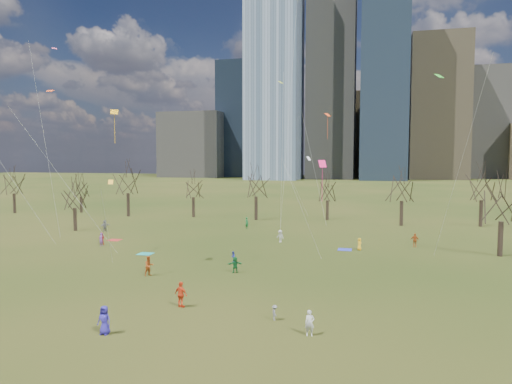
% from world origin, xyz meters
% --- Properties ---
extents(ground, '(500.00, 500.00, 0.00)m').
position_xyz_m(ground, '(0.00, 0.00, 0.00)').
color(ground, black).
rests_on(ground, ground).
extents(downtown_skyline, '(212.50, 78.00, 118.00)m').
position_xyz_m(downtown_skyline, '(-2.43, 210.64, 39.01)').
color(downtown_skyline, slate).
rests_on(downtown_skyline, ground).
extents(bare_tree_row, '(113.04, 29.80, 9.50)m').
position_xyz_m(bare_tree_row, '(-0.09, 37.22, 6.12)').
color(bare_tree_row, black).
rests_on(bare_tree_row, ground).
extents(blanket_teal, '(1.60, 1.50, 0.03)m').
position_xyz_m(blanket_teal, '(-12.18, 9.63, 0.01)').
color(blanket_teal, teal).
rests_on(blanket_teal, ground).
extents(blanket_navy, '(1.60, 1.50, 0.03)m').
position_xyz_m(blanket_navy, '(9.36, 17.46, 0.01)').
color(blanket_navy, '#2834BE').
rests_on(blanket_navy, ground).
extents(blanket_crimson, '(1.60, 1.50, 0.03)m').
position_xyz_m(blanket_crimson, '(-20.19, 16.46, 0.01)').
color(blanket_crimson, red).
rests_on(blanket_crimson, ground).
extents(person_0, '(0.89, 0.60, 1.77)m').
position_xyz_m(person_0, '(-3.45, -12.19, 0.88)').
color(person_0, '#2D249C').
rests_on(person_0, ground).
extents(person_1, '(0.65, 0.51, 1.56)m').
position_xyz_m(person_1, '(8.69, -9.38, 0.78)').
color(person_1, silver).
rests_on(person_1, ground).
extents(person_2, '(1.07, 1.12, 1.82)m').
position_xyz_m(person_2, '(-7.30, 1.07, 0.91)').
color(person_2, '#AC4918').
rests_on(person_2, ground).
extents(person_3, '(0.62, 0.75, 1.01)m').
position_xyz_m(person_3, '(6.10, -7.30, 0.51)').
color(person_3, slate).
rests_on(person_3, ground).
extents(person_4, '(1.18, 0.78, 1.87)m').
position_xyz_m(person_4, '(-0.95, -6.39, 0.93)').
color(person_4, '#ED411A').
rests_on(person_4, ground).
extents(person_5, '(1.47, 1.02, 1.53)m').
position_xyz_m(person_5, '(-0.03, 4.06, 0.76)').
color(person_5, '#176B30').
rests_on(person_5, ground).
extents(person_7, '(0.44, 0.63, 1.63)m').
position_xyz_m(person_7, '(-19.59, 12.47, 0.81)').
color(person_7, '#8652A4').
rests_on(person_7, ground).
extents(person_8, '(0.49, 0.59, 1.07)m').
position_xyz_m(person_8, '(-1.54, 8.35, 0.54)').
color(person_8, '#2932B3').
rests_on(person_8, ground).
extents(person_9, '(1.17, 0.95, 1.57)m').
position_xyz_m(person_9, '(1.11, 20.24, 0.79)').
color(person_9, silver).
rests_on(person_9, ground).
extents(person_10, '(1.02, 0.52, 1.66)m').
position_xyz_m(person_10, '(17.44, 21.19, 0.83)').
color(person_10, '#B54B19').
rests_on(person_10, ground).
extents(person_11, '(1.02, 1.63, 1.68)m').
position_xyz_m(person_11, '(-25.39, 22.46, 0.84)').
color(person_11, slate).
rests_on(person_11, ground).
extents(person_12, '(0.54, 0.75, 1.43)m').
position_xyz_m(person_12, '(11.01, 17.58, 0.72)').
color(person_12, yellow).
rests_on(person_12, ground).
extents(person_13, '(0.76, 0.72, 1.76)m').
position_xyz_m(person_13, '(-5.94, 29.98, 0.88)').
color(person_13, '#176A30').
rests_on(person_13, ground).
extents(person_14, '(0.86, 0.75, 1.52)m').
position_xyz_m(person_14, '(-20.08, 13.39, 0.76)').
color(person_14, '#B21E19').
rests_on(person_14, ground).
extents(kites_airborne, '(61.66, 44.69, 33.40)m').
position_xyz_m(kites_airborne, '(3.27, 12.16, 13.74)').
color(kites_airborne, '#F1A614').
rests_on(kites_airborne, ground).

